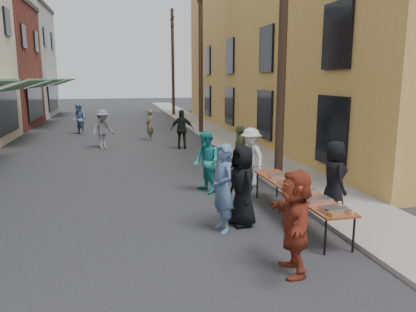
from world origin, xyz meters
name	(u,v)px	position (x,y,z in m)	size (l,w,h in m)	color
ground	(146,228)	(0.00, 0.00, 0.00)	(120.00, 120.00, 0.00)	#28282B
sidewalk	(212,132)	(5.00, 15.00, 0.05)	(2.20, 60.00, 0.10)	gray
building_ochre	(318,48)	(11.10, 14.00, 5.00)	(10.00, 28.00, 10.00)	#C69046
utility_pole_near	(283,34)	(4.30, 3.00, 4.50)	(0.26, 0.26, 9.00)	#2D2116
utility_pole_mid	(201,56)	(4.30, 15.00, 4.50)	(0.26, 0.26, 9.00)	#2D2116
utility_pole_far	(173,63)	(4.30, 27.00, 4.50)	(0.26, 0.26, 9.00)	#2D2116
serving_table	(297,190)	(3.43, -0.23, 0.71)	(0.70, 4.00, 0.75)	brown
catering_tray_sausage	(335,209)	(3.43, -1.88, 0.79)	(0.50, 0.33, 0.08)	maroon
catering_tray_foil_b	(318,200)	(3.43, -1.23, 0.79)	(0.50, 0.33, 0.08)	#B2B2B7
catering_tray_buns	(303,191)	(3.43, -0.53, 0.79)	(0.50, 0.33, 0.08)	tan
catering_tray_foil_d	(290,183)	(3.43, 0.17, 0.79)	(0.50, 0.33, 0.08)	#B2B2B7
catering_tray_buns_end	(279,176)	(3.43, 0.87, 0.79)	(0.50, 0.33, 0.08)	tan
condiment_jar_a	(332,215)	(3.21, -2.18, 0.79)	(0.07, 0.07, 0.08)	#A57F26
condiment_jar_b	(329,214)	(3.21, -2.08, 0.79)	(0.07, 0.07, 0.08)	#A57F26
condiment_jar_c	(327,212)	(3.21, -1.98, 0.79)	(0.07, 0.07, 0.08)	#A57F26
cup_stack	(352,212)	(3.63, -2.13, 0.81)	(0.08, 0.08, 0.12)	tan
guest_front_a	(242,186)	(2.11, -0.25, 0.90)	(0.88, 0.58, 1.81)	black
guest_front_b	(223,188)	(1.60, -0.52, 0.95)	(0.69, 0.45, 1.90)	#4D6D96
guest_front_c	(206,162)	(1.89, 2.49, 0.89)	(0.86, 0.67, 1.77)	teal
guest_front_d	(251,157)	(3.40, 3.02, 0.88)	(1.14, 0.66, 1.77)	white
guest_front_e	(240,153)	(3.25, 3.66, 0.90)	(1.06, 0.44, 1.80)	#60693C
guest_queue_back	(295,222)	(2.28, -2.61, 0.89)	(1.66, 0.53, 1.79)	maroon
server	(334,178)	(4.35, -0.22, 0.96)	(0.84, 0.55, 1.72)	black
passerby_left	(103,129)	(-1.22, 10.85, 0.91)	(1.17, 0.67, 1.81)	slate
passerby_mid	(182,129)	(2.37, 9.89, 0.91)	(1.07, 0.44, 1.82)	black
passerby_right	(149,125)	(1.10, 12.89, 0.81)	(0.59, 0.39, 1.62)	brown
passerby_far	(79,119)	(-2.72, 16.16, 0.89)	(0.87, 0.67, 1.78)	#547BA2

